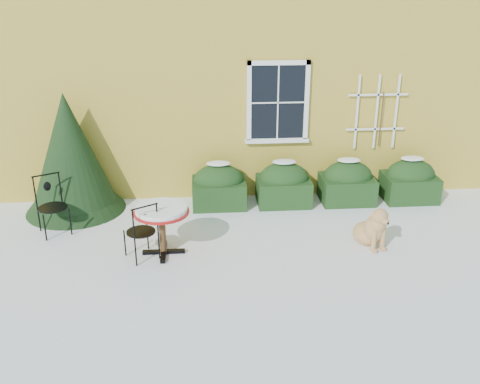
{
  "coord_description": "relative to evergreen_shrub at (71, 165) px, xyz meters",
  "views": [
    {
      "loc": [
        -0.66,
        -7.32,
        4.3
      ],
      "look_at": [
        0.0,
        1.0,
        0.9
      ],
      "focal_mm": 40.0,
      "sensor_mm": 36.0,
      "label": 1
    }
  ],
  "objects": [
    {
      "name": "patio_chair_near",
      "position": [
        1.49,
        -2.08,
        -0.44
      ],
      "size": [
        0.6,
        0.6,
        0.99
      ],
      "rotation": [
        0.0,
        0.0,
        3.68
      ],
      "color": "black",
      "rests_on": "ground"
    },
    {
      "name": "patio_chair_far",
      "position": [
        -0.18,
        -0.98,
        -0.41
      ],
      "size": [
        0.63,
        0.63,
        1.06
      ],
      "rotation": [
        0.0,
        0.0,
        0.48
      ],
      "color": "black",
      "rests_on": "ground"
    },
    {
      "name": "hedge_row",
      "position": [
        4.76,
        -0.0,
        -0.53
      ],
      "size": [
        4.95,
        0.8,
        0.91
      ],
      "color": "black",
      "rests_on": "ground"
    },
    {
      "name": "bistro_table",
      "position": [
        1.81,
        -1.95,
        -0.23
      ],
      "size": [
        0.9,
        0.9,
        0.84
      ],
      "rotation": [
        0.0,
        0.0,
        0.38
      ],
      "color": "black",
      "rests_on": "ground"
    },
    {
      "name": "evergreen_shrub",
      "position": [
        0.0,
        0.0,
        0.0
      ],
      "size": [
        1.92,
        1.92,
        2.32
      ],
      "rotation": [
        0.0,
        0.0,
        0.18
      ],
      "color": "black",
      "rests_on": "ground"
    },
    {
      "name": "dog",
      "position": [
        5.33,
        -1.95,
        -0.62
      ],
      "size": [
        0.63,
        0.86,
        0.77
      ],
      "rotation": [
        0.0,
        0.0,
        0.33
      ],
      "color": "tan",
      "rests_on": "ground"
    },
    {
      "name": "ground",
      "position": [
        3.11,
        -2.55,
        -0.93
      ],
      "size": [
        80.0,
        80.0,
        0.0
      ],
      "primitive_type": "plane",
      "color": "white",
      "rests_on": "ground"
    },
    {
      "name": "house",
      "position": [
        3.11,
        4.45,
        2.28
      ],
      "size": [
        12.4,
        8.4,
        6.4
      ],
      "color": "gold",
      "rests_on": "ground"
    }
  ]
}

